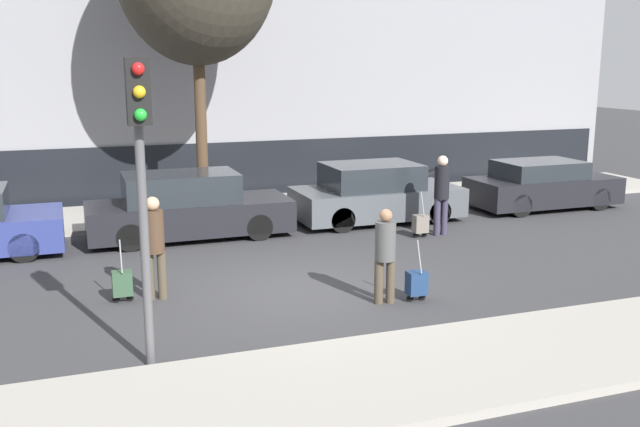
% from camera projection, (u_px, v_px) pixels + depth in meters
% --- Properties ---
extents(ground_plane, '(80.00, 80.00, 0.00)m').
position_uv_depth(ground_plane, '(302.00, 291.00, 12.40)').
color(ground_plane, '#38383A').
extents(sidewalk_near, '(28.00, 2.50, 0.12)m').
position_uv_depth(sidewalk_near, '(396.00, 376.00, 8.94)').
color(sidewalk_near, '#A39E93').
rests_on(sidewalk_near, ground_plane).
extents(sidewalk_far, '(28.00, 3.00, 0.12)m').
position_uv_depth(sidewalk_far, '(218.00, 210.00, 18.83)').
color(sidewalk_far, '#A39E93').
rests_on(sidewalk_far, ground_plane).
extents(parked_car_1, '(4.51, 1.74, 1.48)m').
position_uv_depth(parked_car_1, '(187.00, 208.00, 16.03)').
color(parked_car_1, black).
rests_on(parked_car_1, ground_plane).
extents(parked_car_2, '(4.10, 1.92, 1.45)m').
position_uv_depth(parked_car_2, '(375.00, 194.00, 17.71)').
color(parked_car_2, '#4C5156').
rests_on(parked_car_2, ground_plane).
extents(parked_car_3, '(4.02, 1.74, 1.30)m').
position_uv_depth(parked_car_3, '(542.00, 186.00, 19.28)').
color(parked_car_3, black).
rests_on(parked_car_3, ground_plane).
extents(pedestrian_left, '(0.35, 0.34, 1.76)m').
position_uv_depth(pedestrian_left, '(154.00, 241.00, 11.79)').
color(pedestrian_left, '#4C4233').
rests_on(pedestrian_left, ground_plane).
extents(trolley_left, '(0.34, 0.29, 1.07)m').
position_uv_depth(trolley_left, '(122.00, 283.00, 11.79)').
color(trolley_left, '#335138').
rests_on(trolley_left, ground_plane).
extents(pedestrian_center, '(0.35, 0.34, 1.59)m').
position_uv_depth(pedestrian_center, '(385.00, 251.00, 11.62)').
color(pedestrian_center, '#4C4233').
rests_on(pedestrian_center, ground_plane).
extents(trolley_center, '(0.34, 0.29, 1.05)m').
position_uv_depth(trolley_center, '(417.00, 283.00, 11.83)').
color(trolley_center, navy).
rests_on(trolley_center, ground_plane).
extents(pedestrian_right, '(0.35, 0.34, 1.84)m').
position_uv_depth(pedestrian_right, '(442.00, 190.00, 16.19)').
color(pedestrian_right, '#383347').
rests_on(pedestrian_right, ground_plane).
extents(trolley_right, '(0.34, 0.29, 1.06)m').
position_uv_depth(trolley_right, '(420.00, 224.00, 16.11)').
color(trolley_right, slate).
rests_on(trolley_right, ground_plane).
extents(traffic_light, '(0.28, 0.47, 3.97)m').
position_uv_depth(traffic_light, '(141.00, 153.00, 8.70)').
color(traffic_light, '#515154').
rests_on(traffic_light, ground_plane).
extents(parked_bicycle, '(1.77, 0.06, 0.96)m').
position_uv_depth(parked_bicycle, '(418.00, 181.00, 20.80)').
color(parked_bicycle, black).
rests_on(parked_bicycle, sidewalk_far).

